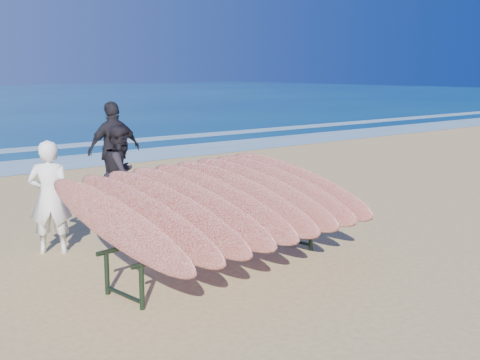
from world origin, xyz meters
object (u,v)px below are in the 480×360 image
at_px(surfboard_rack, 220,203).
at_px(person_dark_a, 122,174).
at_px(person_dark_b, 114,150).
at_px(person_white, 50,197).

bearing_deg(surfboard_rack, person_dark_a, 78.13).
bearing_deg(person_dark_a, person_dark_b, 22.14).
xyz_separation_m(surfboard_rack, person_white, (-1.38, 2.07, -0.09)).
relative_size(person_dark_a, person_dark_b, 0.85).
height_order(surfboard_rack, person_dark_a, person_dark_a).
xyz_separation_m(surfboard_rack, person_dark_b, (1.07, 4.93, 0.08)).
bearing_deg(person_dark_a, surfboard_rack, -138.61).
relative_size(person_white, person_dark_b, 0.83).
bearing_deg(person_white, surfboard_rack, 154.11).
bearing_deg(person_dark_b, person_dark_a, 64.53).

